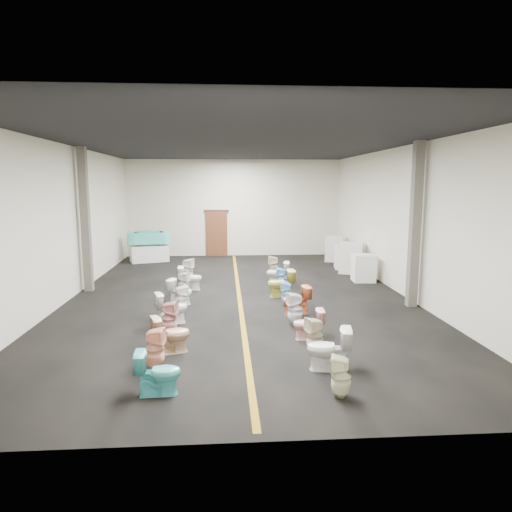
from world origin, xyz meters
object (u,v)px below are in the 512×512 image
object	(u,v)px
toilet_right_9	(278,273)
toilet_right_10	(274,267)
toilet_right_1	(329,349)
appliance_crate_d	(334,249)
toilet_left_9	(187,271)
toilet_right_5	(296,300)
toilet_left_0	(158,373)
toilet_left_2	(171,334)
appliance_crate_b	(351,258)
toilet_left_5	(181,299)
toilet_left_6	(180,292)
bathtub	(149,237)
toilet_right_0	(341,377)
toilet_right_2	(315,336)
toilet_left_4	(171,308)
toilet_right_8	(282,279)
toilet_left_7	(183,284)
toilet_right_4	(295,309)
appliance_crate_a	(363,268)
toilet_left_1	(155,349)
display_table	(149,254)
appliance_crate_c	(345,257)
toilet_right_3	(308,324)
toilet_right_7	(281,283)
toilet_left_3	(169,319)

from	to	relation	value
toilet_right_9	toilet_right_10	world-z (taller)	toilet_right_10
toilet_right_1	appliance_crate_d	bearing A→B (deg)	176.16
toilet_left_9	toilet_right_5	xyz separation A→B (m)	(3.14, -4.01, -0.06)
toilet_left_0	toilet_left_2	world-z (taller)	toilet_left_2
appliance_crate_b	toilet_left_5	world-z (taller)	appliance_crate_b
toilet_left_6	bathtub	bearing A→B (deg)	35.48
toilet_right_0	toilet_right_9	world-z (taller)	toilet_right_9
bathtub	toilet_right_2	size ratio (longest dim) A/B	2.50
toilet_left_4	toilet_right_8	distance (m)	4.61
toilet_left_0	toilet_right_10	bearing A→B (deg)	-20.29
appliance_crate_d	toilet_left_9	bearing A→B (deg)	-145.86
toilet_left_2	toilet_left_6	bearing A→B (deg)	-17.46
toilet_left_7	toilet_right_4	xyz separation A→B (m)	(2.93, -3.14, 0.03)
appliance_crate_a	appliance_crate_d	world-z (taller)	appliance_crate_d
appliance_crate_d	toilet_left_2	distance (m)	12.25
toilet_right_0	toilet_right_1	size ratio (longest dim) A/B	0.86
toilet_left_0	toilet_left_6	distance (m)	5.67
appliance_crate_b	toilet_right_8	distance (m)	4.00
appliance_crate_a	toilet_left_6	size ratio (longest dim) A/B	1.33
toilet_right_2	toilet_right_9	world-z (taller)	toilet_right_9
bathtub	toilet_right_10	bearing A→B (deg)	-46.91
appliance_crate_b	toilet_right_2	bearing A→B (deg)	-110.26
toilet_right_2	toilet_right_8	size ratio (longest dim) A/B	1.03
appliance_crate_d	toilet_left_1	size ratio (longest dim) A/B	1.39
appliance_crate_b	toilet_right_5	size ratio (longest dim) A/B	1.56
toilet_left_6	toilet_left_7	bearing A→B (deg)	19.61
toilet_left_2	toilet_left_0	bearing A→B (deg)	160.22
toilet_right_5	display_table	bearing A→B (deg)	-160.52
appliance_crate_c	toilet_right_9	distance (m)	4.08
appliance_crate_b	toilet_right_3	distance (m)	7.98
toilet_left_5	toilet_right_2	distance (m)	4.31
toilet_right_7	toilet_right_8	xyz separation A→B (m)	(0.15, 0.90, -0.05)
toilet_right_9	toilet_left_2	bearing A→B (deg)	-19.53
toilet_left_6	toilet_right_5	distance (m)	3.36
toilet_left_6	toilet_right_4	xyz separation A→B (m)	(2.94, -2.21, 0.05)
toilet_right_1	toilet_right_7	bearing A→B (deg)	-167.81
appliance_crate_d	toilet_right_10	size ratio (longest dim) A/B	1.36
toilet_left_6	toilet_right_1	size ratio (longest dim) A/B	0.87
toilet_left_1	toilet_right_5	world-z (taller)	toilet_left_1
toilet_left_4	toilet_right_5	distance (m)	3.21
toilet_right_3	toilet_left_3	bearing A→B (deg)	-96.88
appliance_crate_c	toilet_left_5	distance (m)	8.46
toilet_left_3	toilet_left_4	xyz separation A→B (m)	(-0.05, 0.92, -0.01)
appliance_crate_a	toilet_left_0	xyz separation A→B (m)	(-5.90, -8.31, -0.10)
toilet_right_3	toilet_right_8	distance (m)	4.75
toilet_right_8	bathtub	bearing A→B (deg)	-120.19
toilet_left_9	toilet_right_7	distance (m)	3.64
toilet_right_5	toilet_right_9	bearing A→B (deg)	169.53
toilet_right_8	appliance_crate_a	bearing A→B (deg)	128.30
toilet_right_3	toilet_left_9	bearing A→B (deg)	-151.40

